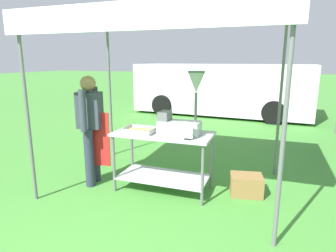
{
  "coord_description": "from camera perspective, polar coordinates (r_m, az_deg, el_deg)",
  "views": [
    {
      "loc": [
        1.36,
        -2.83,
        1.82
      ],
      "look_at": [
        -0.02,
        1.01,
        0.9
      ],
      "focal_mm": 31.11,
      "sensor_mm": 36.0,
      "label": 1
    }
  ],
  "objects": [
    {
      "name": "donut_fryer",
      "position": [
        3.86,
        2.91,
        2.3
      ],
      "size": [
        0.61,
        0.28,
        0.84
      ],
      "color": "#B7B7BC",
      "rests_on": "donut_cart"
    },
    {
      "name": "menu_sign",
      "position": [
        3.65,
        3.88,
        -1.24
      ],
      "size": [
        0.13,
        0.05,
        0.22
      ],
      "color": "black",
      "rests_on": "donut_cart"
    },
    {
      "name": "donut_cart",
      "position": [
        4.08,
        -0.95,
        -4.6
      ],
      "size": [
        1.36,
        0.66,
        0.84
      ],
      "color": "#B7B7BC",
      "rests_on": "ground"
    },
    {
      "name": "ground_plane",
      "position": [
        9.12,
        10.75,
        1.02
      ],
      "size": [
        70.0,
        70.0,
        0.0
      ],
      "primitive_type": "plane",
      "color": "#478E38"
    },
    {
      "name": "vendor",
      "position": [
        4.37,
        -14.89,
        0.22
      ],
      "size": [
        0.46,
        0.54,
        1.61
      ],
      "color": "#2D3347",
      "rests_on": "ground"
    },
    {
      "name": "supply_crate",
      "position": [
        4.23,
        15.07,
        -11.07
      ],
      "size": [
        0.48,
        0.4,
        0.28
      ],
      "color": "olive",
      "rests_on": "ground"
    },
    {
      "name": "donut_tray",
      "position": [
        4.03,
        -5.58,
        -0.94
      ],
      "size": [
        0.43,
        0.32,
        0.07
      ],
      "color": "#B7B7BC",
      "rests_on": "donut_cart"
    },
    {
      "name": "van_white",
      "position": [
        10.11,
        10.35,
        7.22
      ],
      "size": [
        5.88,
        2.4,
        1.69
      ],
      "color": "white",
      "rests_on": "ground"
    },
    {
      "name": "stall_canopy",
      "position": [
        4.01,
        -0.52,
        19.62
      ],
      "size": [
        3.21,
        2.2,
        2.39
      ],
      "color": "slate",
      "rests_on": "ground"
    }
  ]
}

